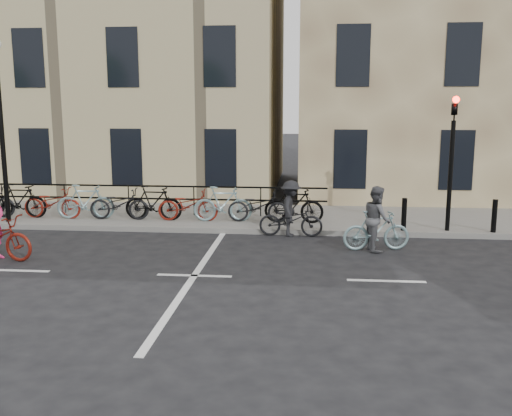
# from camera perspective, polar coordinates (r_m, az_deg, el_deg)

# --- Properties ---
(ground) EXTENTS (120.00, 120.00, 0.00)m
(ground) POSITION_cam_1_polar(r_m,az_deg,el_deg) (12.21, -6.18, -6.76)
(ground) COLOR black
(ground) RESTS_ON ground
(sidewalk) EXTENTS (46.00, 4.00, 0.15)m
(sidewalk) POSITION_cam_1_polar(r_m,az_deg,el_deg) (18.89, -14.48, -0.69)
(sidewalk) COLOR slate
(sidewalk) RESTS_ON ground
(building_east) EXTENTS (14.00, 10.00, 12.00)m
(building_east) POSITION_cam_1_polar(r_m,az_deg,el_deg) (25.44, 21.23, 15.45)
(building_east) COLOR #967F5A
(building_east) RESTS_ON sidewalk
(building_west) EXTENTS (20.00, 10.00, 10.00)m
(building_west) POSITION_cam_1_polar(r_m,az_deg,el_deg) (27.00, -20.10, 13.05)
(building_west) COLOR tan
(building_west) RESTS_ON sidewalk
(traffic_light) EXTENTS (0.18, 0.30, 3.90)m
(traffic_light) POSITION_cam_1_polar(r_m,az_deg,el_deg) (16.26, 19.03, 5.81)
(traffic_light) COLOR black
(traffic_light) RESTS_ON sidewalk
(lamp_post) EXTENTS (0.36, 0.36, 5.28)m
(lamp_post) POSITION_cam_1_polar(r_m,az_deg,el_deg) (18.16, -24.25, 9.15)
(lamp_post) COLOR black
(lamp_post) RESTS_ON sidewalk
(bollard_east) EXTENTS (0.14, 0.14, 0.90)m
(bollard_east) POSITION_cam_1_polar(r_m,az_deg,el_deg) (16.17, 14.58, -0.62)
(bollard_east) COLOR black
(bollard_east) RESTS_ON sidewalk
(bollard_west) EXTENTS (0.14, 0.14, 0.90)m
(bollard_west) POSITION_cam_1_polar(r_m,az_deg,el_deg) (16.73, 22.73, -0.73)
(bollard_west) COLOR black
(bollard_west) RESTS_ON sidewalk
(parked_bikes) EXTENTS (11.45, 1.23, 1.05)m
(parked_bikes) POSITION_cam_1_polar(r_m,az_deg,el_deg) (17.52, -11.98, 0.47)
(parked_bikes) COLOR black
(parked_bikes) RESTS_ON sidewalk
(cyclist_grey) EXTENTS (1.72, 0.87, 1.61)m
(cyclist_grey) POSITION_cam_1_polar(r_m,az_deg,el_deg) (14.38, 11.97, -1.63)
(cyclist_grey) COLOR #7C9EA2
(cyclist_grey) RESTS_ON ground
(cyclist_dark) EXTENTS (1.76, 1.02, 1.55)m
(cyclist_dark) POSITION_cam_1_polar(r_m,az_deg,el_deg) (15.62, 3.50, -0.64)
(cyclist_dark) COLOR black
(cyclist_dark) RESTS_ON ground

